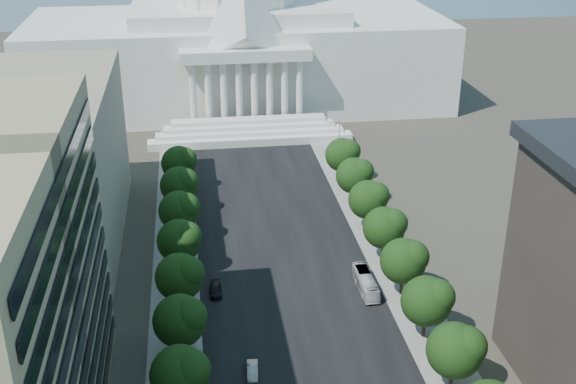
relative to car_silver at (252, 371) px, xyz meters
name	(u,v)px	position (x,y,z in m)	size (l,w,h in m)	color
road_asphalt	(279,249)	(8.30, 35.54, -0.72)	(30.00, 260.00, 0.01)	black
sidewalk_left	(176,256)	(-10.70, 35.54, -0.72)	(8.00, 260.00, 0.02)	gray
sidewalk_right	(379,242)	(27.30, 35.54, -0.72)	(8.00, 260.00, 0.02)	gray
capitol	(237,34)	(8.30, 130.43, 19.29)	(120.00, 56.00, 73.00)	white
office_block_left_far	(8,167)	(-39.70, 45.54, 14.28)	(38.00, 52.00, 30.00)	gray
tree_l_d	(182,373)	(-9.36, -6.65, 5.74)	(7.79, 7.60, 9.97)	#33261C
tree_l_e	(182,319)	(-9.36, 5.35, 5.74)	(7.79, 7.60, 9.97)	#33261C
tree_l_f	(181,276)	(-9.36, 17.35, 5.74)	(7.79, 7.60, 9.97)	#33261C
tree_l_g	(181,240)	(-9.36, 29.35, 5.74)	(7.79, 7.60, 9.97)	#33261C
tree_l_h	(181,210)	(-9.36, 41.35, 5.74)	(7.79, 7.60, 9.97)	#33261C
tree_l_i	(180,184)	(-9.36, 53.35, 5.74)	(7.79, 7.60, 9.97)	#33261C
tree_l_j	(180,162)	(-9.36, 65.35, 5.74)	(7.79, 7.60, 9.97)	#33261C
tree_r_d	(458,349)	(26.64, -6.65, 5.74)	(7.79, 7.60, 9.97)	#33261C
tree_r_e	(429,300)	(26.64, 5.35, 5.74)	(7.79, 7.60, 9.97)	#33261C
tree_r_f	(406,260)	(26.64, 17.35, 5.74)	(7.79, 7.60, 9.97)	#33261C
tree_r_g	(386,227)	(26.64, 29.35, 5.74)	(7.79, 7.60, 9.97)	#33261C
tree_r_h	(370,199)	(26.64, 41.35, 5.74)	(7.79, 7.60, 9.97)	#33261C
tree_r_i	(356,175)	(26.64, 53.35, 5.74)	(7.79, 7.60, 9.97)	#33261C
tree_r_j	(344,154)	(26.64, 65.35, 5.74)	(7.79, 7.60, 9.97)	#33261C
streetlight_c	(438,302)	(28.21, 5.54, 5.10)	(2.61, 0.44, 9.00)	gray
streetlight_d	(393,226)	(28.21, 30.54, 5.10)	(2.61, 0.44, 9.00)	gray
streetlight_e	(361,173)	(28.21, 55.54, 5.10)	(2.61, 0.44, 9.00)	gray
streetlight_f	(337,134)	(28.21, 80.54, 5.10)	(2.61, 0.44, 9.00)	gray
car_silver	(252,371)	(0.00, 0.00, 0.00)	(1.52, 4.35, 1.43)	#9CA0A4
car_dark_b	(216,290)	(-4.07, 21.75, -0.01)	(1.97, 4.85, 1.41)	black
city_bus	(366,282)	(20.77, 19.52, 0.71)	(2.40, 10.26, 2.86)	silver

